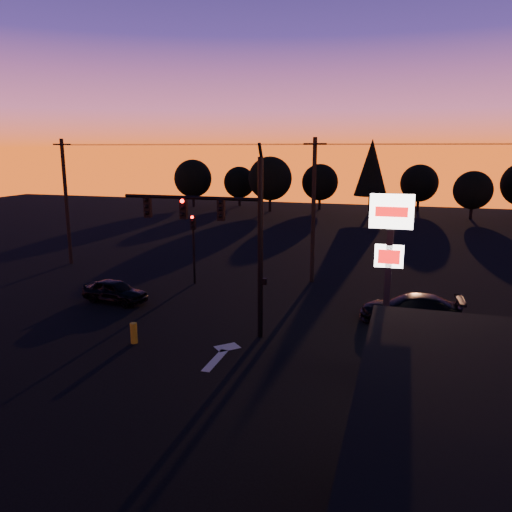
{
  "coord_description": "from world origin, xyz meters",
  "views": [
    {
      "loc": [
        7.46,
        -16.44,
        8.37
      ],
      "look_at": [
        1.0,
        5.0,
        3.5
      ],
      "focal_mm": 35.0,
      "sensor_mm": 36.0,
      "label": 1
    }
  ],
  "objects_px": {
    "traffic_signal_mast": "(226,227)",
    "pylon_sign": "(390,248)",
    "secondary_signal": "(193,239)",
    "car_left": "(115,291)",
    "bollard": "(134,333)",
    "car_right": "(410,309)"
  },
  "relations": [
    {
      "from": "bollard",
      "to": "car_left",
      "type": "height_order",
      "value": "car_left"
    },
    {
      "from": "pylon_sign",
      "to": "car_left",
      "type": "distance_m",
      "value": 16.1
    },
    {
      "from": "traffic_signal_mast",
      "to": "pylon_sign",
      "type": "distance_m",
      "value": 7.52
    },
    {
      "from": "pylon_sign",
      "to": "car_left",
      "type": "bearing_deg",
      "value": 160.6
    },
    {
      "from": "bollard",
      "to": "car_right",
      "type": "xyz_separation_m",
      "value": [
        11.56,
        6.25,
        0.24
      ]
    },
    {
      "from": "traffic_signal_mast",
      "to": "car_right",
      "type": "height_order",
      "value": "traffic_signal_mast"
    },
    {
      "from": "bollard",
      "to": "car_left",
      "type": "relative_size",
      "value": 0.25
    },
    {
      "from": "traffic_signal_mast",
      "to": "bollard",
      "type": "relative_size",
      "value": 9.38
    },
    {
      "from": "secondary_signal",
      "to": "car_left",
      "type": "height_order",
      "value": "secondary_signal"
    },
    {
      "from": "pylon_sign",
      "to": "bollard",
      "type": "distance_m",
      "value": 11.48
    },
    {
      "from": "car_left",
      "to": "car_right",
      "type": "xyz_separation_m",
      "value": [
        15.62,
        1.28,
        0.07
      ]
    },
    {
      "from": "traffic_signal_mast",
      "to": "bollard",
      "type": "height_order",
      "value": "traffic_signal_mast"
    },
    {
      "from": "pylon_sign",
      "to": "traffic_signal_mast",
      "type": "bearing_deg",
      "value": 160.64
    },
    {
      "from": "pylon_sign",
      "to": "car_right",
      "type": "distance_m",
      "value": 7.75
    },
    {
      "from": "secondary_signal",
      "to": "pylon_sign",
      "type": "height_order",
      "value": "pylon_sign"
    },
    {
      "from": "traffic_signal_mast",
      "to": "secondary_signal",
      "type": "relative_size",
      "value": 1.97
    },
    {
      "from": "pylon_sign",
      "to": "bollard",
      "type": "bearing_deg",
      "value": 178.99
    },
    {
      "from": "bollard",
      "to": "traffic_signal_mast",
      "type": "bearing_deg",
      "value": 33.57
    },
    {
      "from": "traffic_signal_mast",
      "to": "car_left",
      "type": "bearing_deg",
      "value": 160.57
    },
    {
      "from": "secondary_signal",
      "to": "pylon_sign",
      "type": "relative_size",
      "value": 0.64
    },
    {
      "from": "car_right",
      "to": "car_left",
      "type": "bearing_deg",
      "value": -89.09
    },
    {
      "from": "traffic_signal_mast",
      "to": "secondary_signal",
      "type": "bearing_deg",
      "value": 123.19
    }
  ]
}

